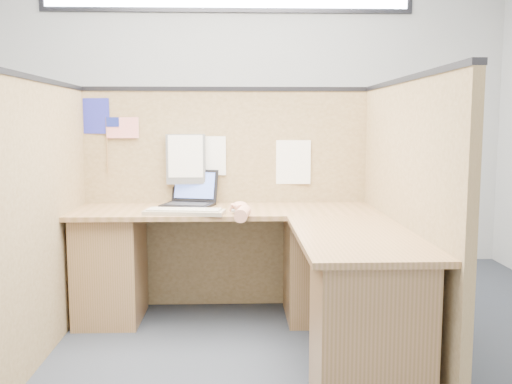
{
  "coord_description": "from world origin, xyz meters",
  "views": [
    {
      "loc": [
        0.08,
        -2.97,
        1.28
      ],
      "look_at": [
        0.19,
        0.5,
        0.86
      ],
      "focal_mm": 40.0,
      "sensor_mm": 36.0,
      "label": 1
    }
  ],
  "objects_px": {
    "laptop": "(188,197)",
    "mouse": "(240,210)",
    "l_desk": "(256,276)",
    "keyboard": "(184,212)"
  },
  "relations": [
    {
      "from": "laptop",
      "to": "mouse",
      "type": "height_order",
      "value": "laptop"
    },
    {
      "from": "laptop",
      "to": "mouse",
      "type": "xyz_separation_m",
      "value": [
        0.35,
        -0.39,
        -0.03
      ]
    },
    {
      "from": "l_desk",
      "to": "mouse",
      "type": "xyz_separation_m",
      "value": [
        -0.09,
        0.19,
        0.36
      ]
    },
    {
      "from": "mouse",
      "to": "l_desk",
      "type": "bearing_deg",
      "value": -64.5
    },
    {
      "from": "l_desk",
      "to": "keyboard",
      "type": "distance_m",
      "value": 0.59
    },
    {
      "from": "keyboard",
      "to": "mouse",
      "type": "distance_m",
      "value": 0.34
    },
    {
      "from": "laptop",
      "to": "keyboard",
      "type": "relative_size",
      "value": 0.76
    },
    {
      "from": "laptop",
      "to": "keyboard",
      "type": "xyz_separation_m",
      "value": [
        0.01,
        -0.39,
        -0.04
      ]
    },
    {
      "from": "laptop",
      "to": "keyboard",
      "type": "bearing_deg",
      "value": -73.61
    },
    {
      "from": "l_desk",
      "to": "keyboard",
      "type": "bearing_deg",
      "value": 156.16
    }
  ]
}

